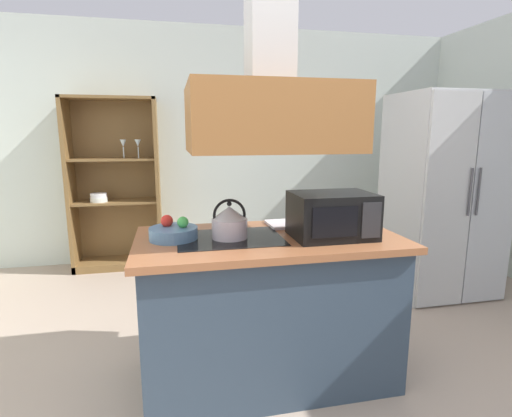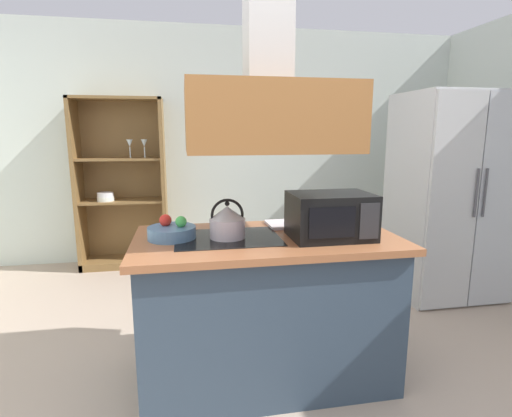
# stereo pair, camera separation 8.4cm
# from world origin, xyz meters

# --- Properties ---
(wall_back) EXTENTS (6.00, 0.12, 2.70)m
(wall_back) POSITION_xyz_m (0.00, 3.00, 1.35)
(wall_back) COLOR silver
(wall_back) RESTS_ON ground
(kitchen_island) EXTENTS (1.54, 0.82, 0.90)m
(kitchen_island) POSITION_xyz_m (0.04, 0.39, 0.45)
(kitchen_island) COLOR #304051
(kitchen_island) RESTS_ON ground
(range_hood) EXTENTS (0.90, 0.70, 1.31)m
(range_hood) POSITION_xyz_m (0.04, 0.39, 1.70)
(range_hood) COLOR #986030
(refrigerator) EXTENTS (0.90, 0.77, 1.85)m
(refrigerator) POSITION_xyz_m (1.95, 1.38, 0.92)
(refrigerator) COLOR #B5B6B8
(refrigerator) RESTS_ON ground
(dish_cabinet) EXTENTS (0.96, 0.40, 1.87)m
(dish_cabinet) POSITION_xyz_m (-1.12, 2.78, 0.83)
(dish_cabinet) COLOR brown
(dish_cabinet) RESTS_ON ground
(kettle) EXTENTS (0.20, 0.20, 0.23)m
(kettle) POSITION_xyz_m (-0.19, 0.39, 1.00)
(kettle) COLOR #BFB1BB
(kettle) RESTS_ON kitchen_island
(cutting_board) EXTENTS (0.35, 0.25, 0.02)m
(cutting_board) POSITION_xyz_m (0.27, 0.64, 0.91)
(cutting_board) COLOR white
(cutting_board) RESTS_ON kitchen_island
(microwave) EXTENTS (0.46, 0.35, 0.26)m
(microwave) POSITION_xyz_m (0.39, 0.30, 1.03)
(microwave) COLOR black
(microwave) RESTS_ON kitchen_island
(fruit_bowl) EXTENTS (0.27, 0.27, 0.14)m
(fruit_bowl) POSITION_xyz_m (-0.51, 0.44, 0.94)
(fruit_bowl) COLOR #4C7299
(fruit_bowl) RESTS_ON kitchen_island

